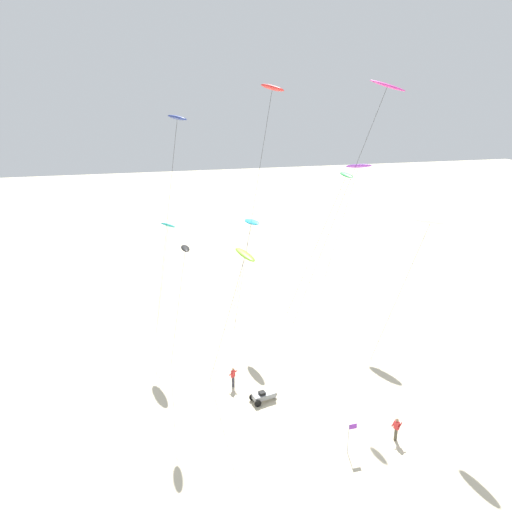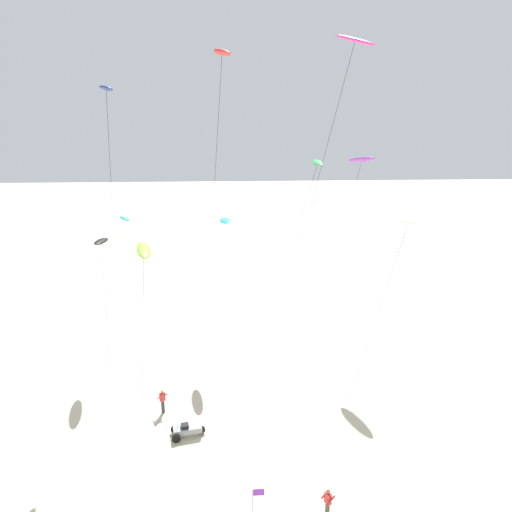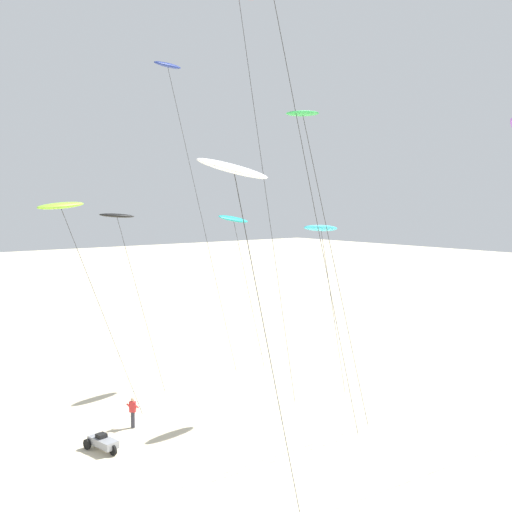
% 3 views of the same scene
% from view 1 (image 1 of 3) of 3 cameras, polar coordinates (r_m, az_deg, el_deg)
% --- Properties ---
extents(ground_plane, '(260.00, 260.00, 0.00)m').
position_cam_1_polar(ground_plane, '(36.20, 10.49, -18.85)').
color(ground_plane, beige).
extents(kite_white, '(2.00, 5.63, 13.60)m').
position_cam_1_polar(kite_white, '(36.92, 19.78, 3.63)').
color(kite_white, white).
rests_on(kite_white, ground).
extents(kite_magenta, '(4.27, 10.54, 22.99)m').
position_cam_1_polar(kite_magenta, '(37.06, 14.96, 18.22)').
color(kite_magenta, '#D8339E').
rests_on(kite_magenta, ground).
extents(kite_navy, '(3.11, 7.87, 20.60)m').
position_cam_1_polar(kite_navy, '(36.77, -9.32, 15.40)').
color(kite_navy, navy).
rests_on(kite_navy, ground).
extents(kite_red, '(2.75, 7.10, 22.87)m').
position_cam_1_polar(kite_red, '(38.19, 1.86, 18.89)').
color(kite_red, red).
rests_on(kite_red, ground).
extents(kite_green, '(2.86, 8.27, 16.04)m').
position_cam_1_polar(kite_green, '(39.94, 10.35, 8.78)').
color(kite_green, green).
rests_on(kite_green, ground).
extents(kite_lime, '(2.34, 6.30, 12.31)m').
position_cam_1_polar(kite_lime, '(31.15, -1.35, 0.03)').
color(kite_lime, '#8CD833').
rests_on(kite_lime, ground).
extents(kite_purple, '(2.60, 6.18, 15.86)m').
position_cam_1_polar(kite_purple, '(49.07, 11.96, 10.25)').
color(kite_purple, purple).
rests_on(kite_purple, ground).
extents(kite_cyan, '(1.85, 5.01, 11.06)m').
position_cam_1_polar(kite_cyan, '(45.06, -0.51, 3.99)').
color(kite_cyan, '#33BFE0').
rests_on(kite_cyan, ground).
extents(kite_teal, '(2.06, 5.25, 11.53)m').
position_cam_1_polar(kite_teal, '(43.10, -10.35, 3.53)').
color(kite_teal, teal).
rests_on(kite_teal, ground).
extents(kite_black, '(1.58, 4.72, 11.62)m').
position_cam_1_polar(kite_black, '(34.90, -8.36, 0.70)').
color(kite_black, black).
rests_on(kite_black, ground).
extents(kite_flyer_nearest, '(0.73, 0.73, 1.67)m').
position_cam_1_polar(kite_flyer_nearest, '(38.98, -2.72, -14.01)').
color(kite_flyer_nearest, '#33333D').
rests_on(kite_flyer_nearest, ground).
extents(kite_flyer_middle, '(0.69, 0.70, 1.67)m').
position_cam_1_polar(kite_flyer_middle, '(35.00, 16.20, -18.96)').
color(kite_flyer_middle, '#4C4738').
rests_on(kite_flyer_middle, ground).
extents(beach_buggy, '(2.12, 1.19, 0.82)m').
position_cam_1_polar(beach_buggy, '(37.59, 0.86, -16.17)').
color(beach_buggy, gray).
rests_on(beach_buggy, ground).
extents(marker_flag, '(0.56, 0.05, 2.10)m').
position_cam_1_polar(marker_flag, '(33.04, 11.10, -19.72)').
color(marker_flag, gray).
rests_on(marker_flag, ground).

